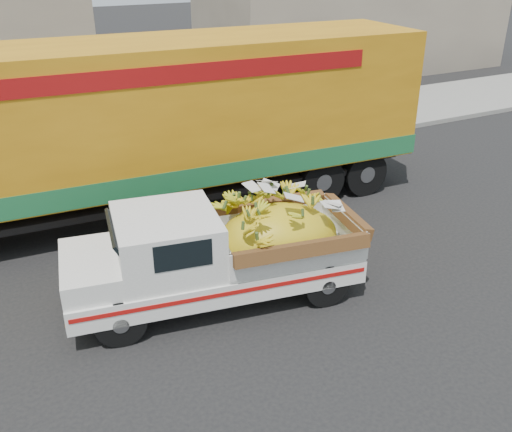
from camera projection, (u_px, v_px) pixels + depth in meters
ground at (196, 277)px, 10.51m from camera, size 100.00×100.00×0.00m
curb at (117, 177)px, 14.81m from camera, size 60.00×0.25×0.15m
sidewalk at (97, 153)px, 16.49m from camera, size 60.00×4.00×0.14m
building_right at (355, 3)px, 26.57m from camera, size 14.00×6.00×6.00m
pickup_truck at (235, 249)px, 9.60m from camera, size 5.08×2.55×1.70m
semi_trailer at (160, 121)px, 12.16m from camera, size 12.04×3.20×3.80m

